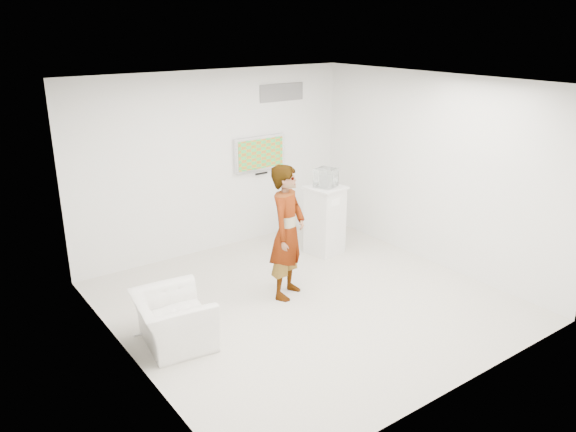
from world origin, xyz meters
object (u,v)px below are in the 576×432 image
at_px(person, 288,232).
at_px(floor_uplight, 291,225).
at_px(armchair, 173,320).
at_px(pedestal, 325,220).
at_px(tv, 260,153).

xyz_separation_m(person, floor_uplight, (1.55, 2.03, -0.82)).
height_order(armchair, pedestal, pedestal).
bearing_deg(armchair, tv, -41.94).
bearing_deg(floor_uplight, pedestal, -96.56).
bearing_deg(tv, armchair, -139.96).
height_order(armchair, floor_uplight, armchair).
distance_m(armchair, floor_uplight, 4.11).
relative_size(armchair, floor_uplight, 3.61).
xyz_separation_m(tv, floor_uplight, (0.61, -0.09, -1.42)).
xyz_separation_m(tv, armchair, (-2.81, -2.36, -1.23)).
distance_m(person, pedestal, 1.73).
bearing_deg(tv, pedestal, -68.54).
xyz_separation_m(pedestal, floor_uplight, (0.13, 1.13, -0.44)).
relative_size(person, pedestal, 1.65).
xyz_separation_m(armchair, floor_uplight, (3.42, 2.27, -0.18)).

